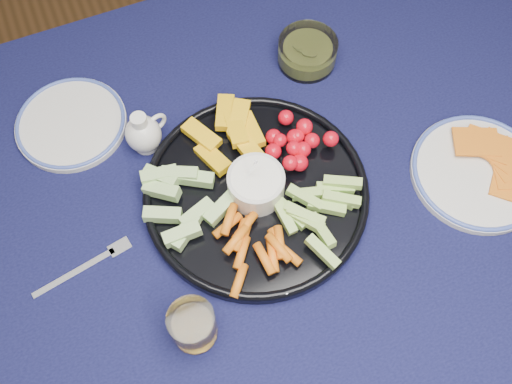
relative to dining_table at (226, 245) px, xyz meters
name	(u,v)px	position (x,y,z in m)	size (l,w,h in m)	color
dining_table	(226,245)	(0.00, 0.00, 0.00)	(1.67, 1.07, 0.75)	#452A17
crudite_platter	(254,191)	(0.07, 0.03, 0.11)	(0.38, 0.38, 0.12)	black
creamer_pitcher	(144,133)	(-0.07, 0.20, 0.13)	(0.08, 0.06, 0.09)	white
pickle_bowl	(307,53)	(0.27, 0.26, 0.11)	(0.11, 0.11, 0.05)	silver
cheese_plate	(478,171)	(0.44, -0.08, 0.10)	(0.23, 0.23, 0.03)	silver
juice_tumbler	(193,326)	(-0.10, -0.15, 0.12)	(0.07, 0.07, 0.08)	silver
fork_left	(91,264)	(-0.22, 0.02, 0.09)	(0.17, 0.05, 0.00)	white
fork_right	(487,202)	(0.43, -0.13, 0.09)	(0.11, 0.13, 0.00)	white
side_plate_extra	(71,123)	(-0.18, 0.29, 0.10)	(0.20, 0.20, 0.02)	silver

